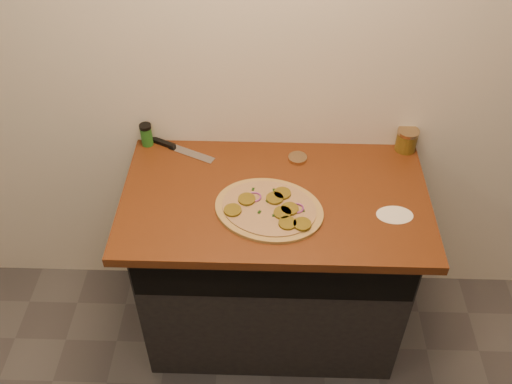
{
  "coord_description": "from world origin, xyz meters",
  "views": [
    {
      "loc": [
        -0.02,
        -0.2,
        2.42
      ],
      "look_at": [
        -0.07,
        1.38,
        0.95
      ],
      "focal_mm": 40.0,
      "sensor_mm": 36.0,
      "label": 1
    }
  ],
  "objects_px": {
    "pizza": "(270,209)",
    "spice_shaker": "(146,135)",
    "chefs_knife": "(177,148)",
    "salsa_jar": "(407,140)"
  },
  "relations": [
    {
      "from": "chefs_knife",
      "to": "spice_shaker",
      "type": "height_order",
      "value": "spice_shaker"
    },
    {
      "from": "pizza",
      "to": "spice_shaker",
      "type": "distance_m",
      "value": 0.66
    },
    {
      "from": "pizza",
      "to": "salsa_jar",
      "type": "distance_m",
      "value": 0.69
    },
    {
      "from": "chefs_knife",
      "to": "spice_shaker",
      "type": "bearing_deg",
      "value": 167.11
    },
    {
      "from": "chefs_knife",
      "to": "spice_shaker",
      "type": "xyz_separation_m",
      "value": [
        -0.13,
        0.03,
        0.05
      ]
    },
    {
      "from": "chefs_knife",
      "to": "salsa_jar",
      "type": "distance_m",
      "value": 0.97
    },
    {
      "from": "chefs_knife",
      "to": "salsa_jar",
      "type": "bearing_deg",
      "value": 1.73
    },
    {
      "from": "chefs_knife",
      "to": "salsa_jar",
      "type": "height_order",
      "value": "salsa_jar"
    },
    {
      "from": "salsa_jar",
      "to": "spice_shaker",
      "type": "xyz_separation_m",
      "value": [
        -1.1,
        0.0,
        0.0
      ]
    },
    {
      "from": "pizza",
      "to": "spice_shaker",
      "type": "xyz_separation_m",
      "value": [
        -0.53,
        0.39,
        0.04
      ]
    }
  ]
}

